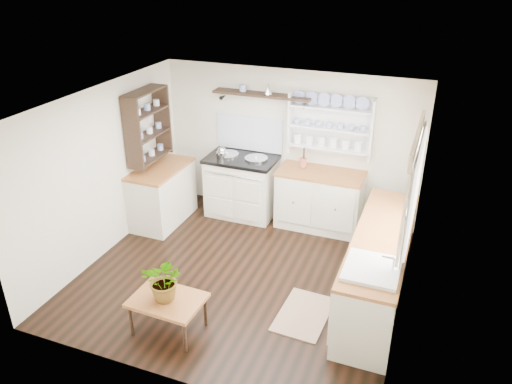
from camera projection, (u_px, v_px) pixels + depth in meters
floor at (243, 274)px, 6.55m from camera, size 4.00×3.80×0.01m
wall_back at (289, 144)px, 7.65m from camera, size 4.00×0.02×2.30m
wall_right at (412, 225)px, 5.41m from camera, size 0.02×3.80×2.30m
wall_left at (104, 172)px, 6.70m from camera, size 0.02×3.80×2.30m
ceiling at (240, 103)px, 5.55m from camera, size 4.00×3.80×0.01m
window at (413, 184)px, 5.37m from camera, size 0.08×1.55×1.22m
aga_cooker at (242, 185)px, 7.87m from camera, size 1.08×0.75×0.99m
back_cabinets at (319, 199)px, 7.50m from camera, size 1.27×0.63×0.90m
right_cabinets at (378, 267)px, 5.89m from camera, size 0.62×2.43×0.90m
belfast_sink at (371, 279)px, 5.11m from camera, size 0.55×0.60×0.45m
left_cabinets at (162, 194)px, 7.66m from camera, size 0.62×1.13×0.90m
plate_rack at (332, 124)px, 7.23m from camera, size 1.20×0.22×0.90m
high_shelf at (262, 95)px, 7.34m from camera, size 1.50×0.29×0.16m
left_shelving at (148, 125)px, 7.23m from camera, size 0.28×0.80×1.05m
kettle at (222, 154)px, 7.62m from camera, size 0.17×0.17×0.21m
utensil_crock at (303, 163)px, 7.44m from camera, size 0.11×0.11×0.13m
center_table at (167, 302)px, 5.43m from camera, size 0.80×0.58×0.42m
potted_plant at (165, 280)px, 5.31m from camera, size 0.47×0.41×0.50m
floor_rug at (304, 314)px, 5.81m from camera, size 0.59×0.87×0.02m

